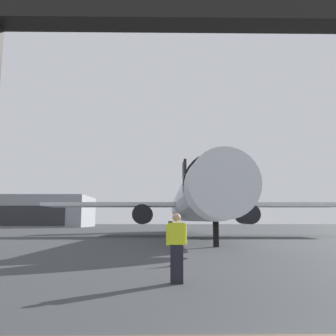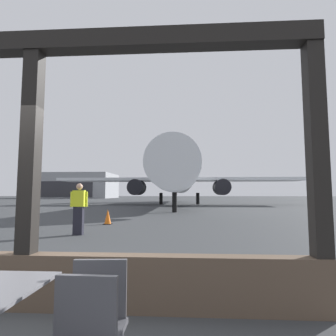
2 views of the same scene
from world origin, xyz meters
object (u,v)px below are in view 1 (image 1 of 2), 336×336
object	(u,v)px
traffic_cone	(176,256)
ground_crew_worker	(177,246)
distant_hangar	(40,212)
airplane	(194,202)

from	to	relation	value
traffic_cone	ground_crew_worker	bearing A→B (deg)	-91.58
ground_crew_worker	distant_hangar	world-z (taller)	distant_hangar
traffic_cone	airplane	bearing A→B (deg)	83.06
airplane	ground_crew_worker	xyz separation A→B (m)	(-2.80, -25.56, -2.55)
airplane	ground_crew_worker	bearing A→B (deg)	-96.25
ground_crew_worker	distant_hangar	size ratio (longest dim) A/B	0.07
airplane	traffic_cone	xyz separation A→B (m)	(-2.71, -22.27, -3.13)
traffic_cone	distant_hangar	bearing A→B (deg)	113.13
airplane	distant_hangar	world-z (taller)	airplane
airplane	ground_crew_worker	distance (m)	25.84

